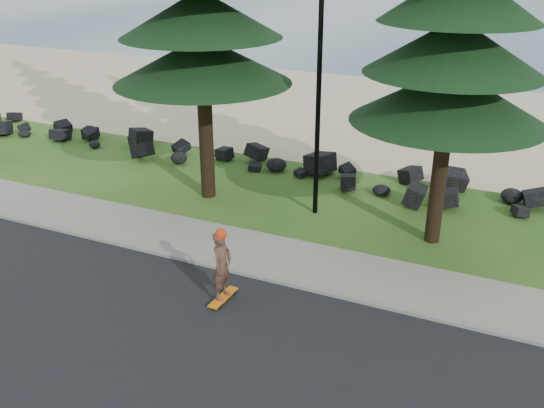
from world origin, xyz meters
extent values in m
plane|color=#27551A|center=(0.00, 0.00, 0.00)|extent=(160.00, 160.00, 0.00)
cube|color=black|center=(0.00, -4.50, 0.01)|extent=(160.00, 7.00, 0.02)
cube|color=gray|center=(0.00, -0.90, 0.05)|extent=(160.00, 0.20, 0.10)
cube|color=gray|center=(0.00, 0.20, 0.04)|extent=(160.00, 2.00, 0.08)
cube|color=tan|center=(0.00, 14.50, 0.01)|extent=(160.00, 15.00, 0.01)
cube|color=#3D6575|center=(0.00, 51.00, 0.00)|extent=(160.00, 58.00, 0.01)
cylinder|color=black|center=(3.50, 2.80, 6.00)|extent=(0.40, 0.40, 12.00)
cylinder|color=black|center=(0.00, 3.20, 4.00)|extent=(0.14, 0.14, 8.00)
cube|color=orange|center=(-0.19, -2.12, 0.09)|extent=(0.28, 0.96, 0.03)
imported|color=#543426|center=(-0.19, -2.12, 0.91)|extent=(0.41, 0.60, 1.59)
sphere|color=red|center=(-0.19, -2.12, 1.67)|extent=(0.25, 0.25, 0.25)
camera|label=1|loc=(5.57, -12.17, 7.50)|focal=40.00mm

